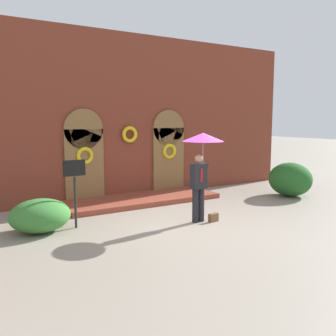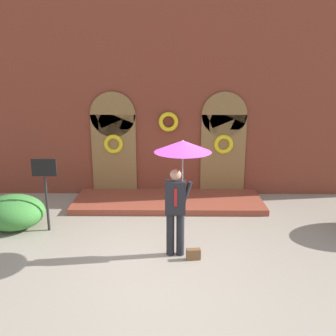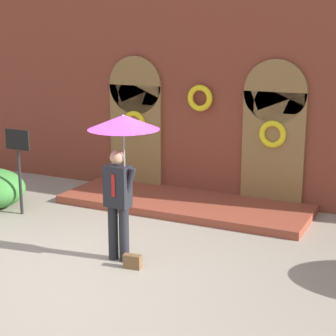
# 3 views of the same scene
# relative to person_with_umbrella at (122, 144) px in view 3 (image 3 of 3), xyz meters

# --- Properties ---
(ground_plane) EXTENTS (80.00, 80.00, 0.00)m
(ground_plane) POSITION_rel_person_with_umbrella_xyz_m (-0.27, -0.09, -1.91)
(ground_plane) COLOR gray
(building_facade) EXTENTS (14.00, 2.30, 5.60)m
(building_facade) POSITION_rel_person_with_umbrella_xyz_m (-0.27, 4.06, 0.76)
(building_facade) COLOR brown
(building_facade) RESTS_ON ground
(person_with_umbrella) EXTENTS (1.10, 1.10, 2.36)m
(person_with_umbrella) POSITION_rel_person_with_umbrella_xyz_m (0.00, 0.00, 0.00)
(person_with_umbrella) COLOR black
(person_with_umbrella) RESTS_ON ground
(handbag) EXTENTS (0.29, 0.15, 0.22)m
(handbag) POSITION_rel_person_with_umbrella_xyz_m (0.26, -0.20, -1.80)
(handbag) COLOR brown
(handbag) RESTS_ON ground
(sign_post) EXTENTS (0.56, 0.06, 1.72)m
(sign_post) POSITION_rel_person_with_umbrella_xyz_m (-3.05, 1.17, -0.75)
(sign_post) COLOR black
(sign_post) RESTS_ON ground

